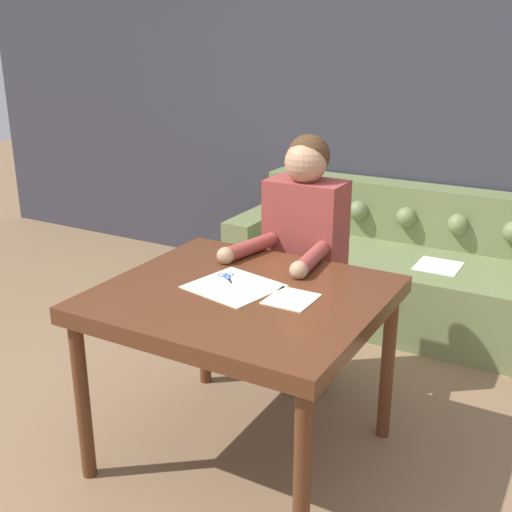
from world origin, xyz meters
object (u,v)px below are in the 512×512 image
at_px(couch, 395,272).
at_px(person, 304,267).
at_px(dining_table, 242,309).
at_px(scissors, 228,279).

distance_m(couch, person, 1.17).
relative_size(couch, person, 1.56).
height_order(dining_table, scissors, scissors).
height_order(dining_table, couch, couch).
height_order(dining_table, person, person).
distance_m(person, scissors, 0.60).
bearing_deg(scissors, person, 82.64).
height_order(couch, scissors, couch).
bearing_deg(scissors, couch, 82.65).
bearing_deg(couch, dining_table, -93.39).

